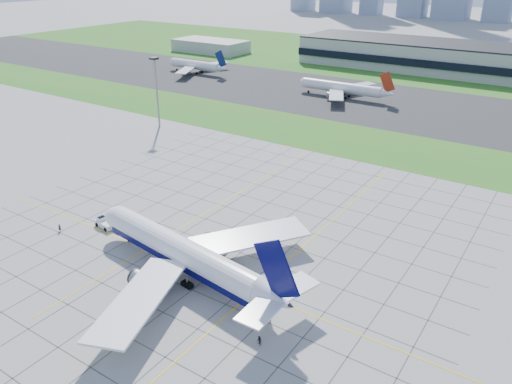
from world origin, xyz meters
TOP-DOWN VIEW (x-y plane):
  - ground at (0.00, 0.00)m, footprint 1400.00×1400.00m
  - grass_median at (0.00, 90.00)m, footprint 700.00×35.00m
  - asphalt_taxiway at (0.00, 145.00)m, footprint 700.00×75.00m
  - grass_far at (0.00, 255.00)m, footprint 700.00×145.00m
  - apron_markings at (0.43, 11.09)m, footprint 120.00×130.00m
  - service_block at (-160.00, 210.00)m, footprint 50.00×25.00m
  - light_mast at (-70.00, 65.00)m, footprint 2.50×2.50m
  - airliner at (2.93, -4.38)m, footprint 53.52×53.89m
  - pushback_tug at (-25.30, -0.22)m, footprint 7.96×3.36m
  - crew_near at (-32.22, -7.51)m, footprint 0.75×0.78m
  - crew_far at (26.90, -13.48)m, footprint 1.09×1.03m
  - distant_jet_0 at (-121.64, 148.86)m, footprint 37.40×42.66m
  - distant_jet_1 at (-30.91, 143.79)m, footprint 43.75×42.66m

SIDE VIEW (x-z plane):
  - ground at x=0.00m, z-range 0.00..0.00m
  - apron_markings at x=0.43m, z-range 0.00..0.03m
  - grass_median at x=0.00m, z-range 0.00..0.04m
  - grass_far at x=0.00m, z-range 0.00..0.04m
  - asphalt_taxiway at x=0.00m, z-range 0.01..0.05m
  - crew_far at x=26.90m, z-range 0.00..1.79m
  - crew_near at x=-32.22m, z-range 0.00..1.80m
  - pushback_tug at x=-25.30m, z-range -0.12..2.07m
  - service_block at x=-160.00m, z-range 0.00..8.00m
  - distant_jet_0 at x=-121.64m, z-range -2.55..11.52m
  - distant_jet_1 at x=-30.91m, z-range -2.55..11.53m
  - airliner at x=2.93m, z-range -3.83..13.07m
  - light_mast at x=-70.00m, z-range 3.38..28.98m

